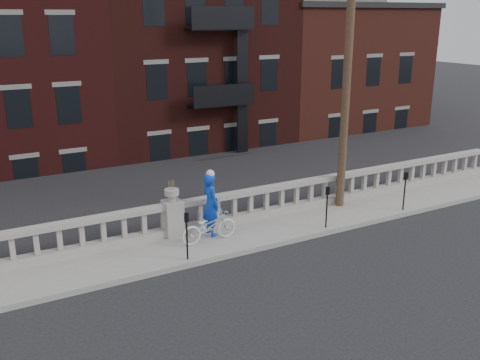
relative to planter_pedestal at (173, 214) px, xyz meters
name	(u,v)px	position (x,y,z in m)	size (l,w,h in m)	color
ground	(234,295)	(0.00, -3.95, -0.83)	(120.00, 120.00, 0.00)	black
sidewalk	(186,248)	(0.00, -0.95, -0.76)	(32.00, 2.20, 0.15)	gray
balustrade	(173,220)	(0.00, 0.00, -0.19)	(28.00, 0.34, 1.03)	gray
planter_pedestal	(173,214)	(0.00, 0.00, 0.00)	(0.55, 0.55, 1.76)	gray
lower_level	(60,85)	(0.56, 19.09, 1.80)	(80.00, 44.00, 20.80)	#605E59
utility_pole	(348,59)	(6.20, -0.35, 4.41)	(1.60, 0.28, 10.00)	#422D1E
parking_meter_b	(187,231)	(-0.31, -1.80, 0.17)	(0.10, 0.09, 1.36)	black
parking_meter_c	(327,202)	(4.47, -1.80, 0.17)	(0.10, 0.09, 1.36)	black
parking_meter_d	(405,187)	(7.82, -1.80, 0.17)	(0.10, 0.09, 1.36)	black
bicycle	(209,226)	(0.76, -0.97, -0.21)	(0.62, 1.78, 0.94)	silver
cyclist	(211,204)	(1.04, -0.52, 0.30)	(0.71, 0.47, 1.96)	#0C38BF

